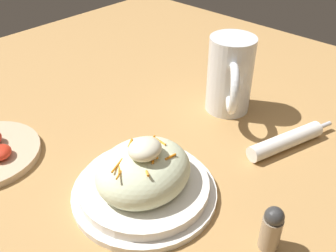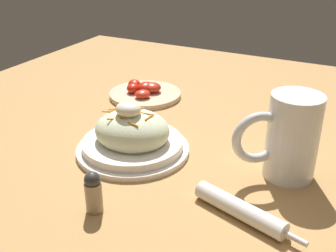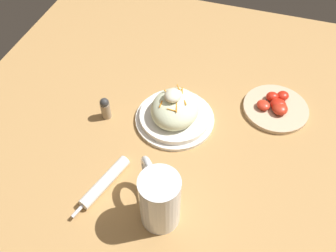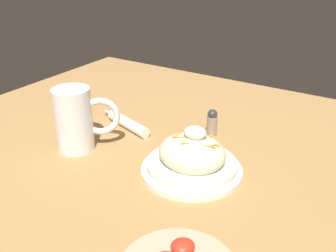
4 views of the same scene
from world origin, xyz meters
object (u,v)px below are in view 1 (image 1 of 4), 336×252
napkin_roll (286,141)px  beer_mug (230,79)px  salt_shaker (272,228)px  salad_plate (144,178)px

napkin_roll → beer_mug: bearing=-102.5°
beer_mug → salt_shaker: bearing=44.8°
salad_plate → beer_mug: (-0.30, -0.05, 0.04)m
beer_mug → salt_shaker: (0.25, 0.25, -0.03)m
salad_plate → beer_mug: size_ratio=1.44×
napkin_roll → salt_shaker: (0.22, 0.09, 0.02)m
beer_mug → napkin_roll: bearing=77.5°
napkin_roll → salt_shaker: bearing=22.8°
salad_plate → napkin_roll: (-0.26, 0.10, -0.02)m
beer_mug → salt_shaker: 0.35m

